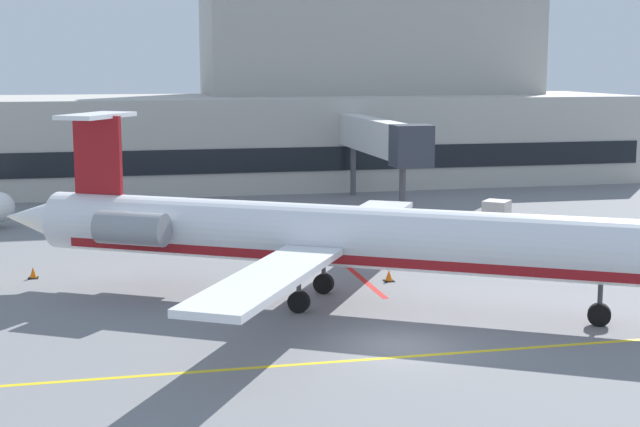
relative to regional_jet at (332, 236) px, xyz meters
name	(u,v)px	position (x,y,z in m)	size (l,w,h in m)	color
ground	(398,347)	(0.98, -6.35, -3.00)	(120.00, 120.00, 0.11)	slate
terminal_building	(332,94)	(10.40, 42.82, 4.53)	(56.19, 17.06, 19.76)	#B7B2A8
jet_bridge_west	(381,139)	(9.50, 24.62, 2.04)	(2.40, 16.66, 6.39)	silver
regional_jet	(332,236)	(0.00, 0.00, 0.00)	(29.48, 22.15, 7.96)	white
pushback_tractor	(505,222)	(13.51, 12.43, -1.96)	(3.65, 3.48, 2.22)	silver
safety_cone_alpha	(540,255)	(12.83, 6.53, -2.71)	(0.47, 0.47, 0.55)	orange
safety_cone_bravo	(389,276)	(3.64, 3.52, -2.71)	(0.47, 0.47, 0.55)	orange
safety_cone_charlie	(322,286)	(0.14, 2.34, -2.71)	(0.47, 0.47, 0.55)	orange
safety_cone_delta	(33,273)	(-12.81, 7.91, -2.71)	(0.47, 0.47, 0.55)	orange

